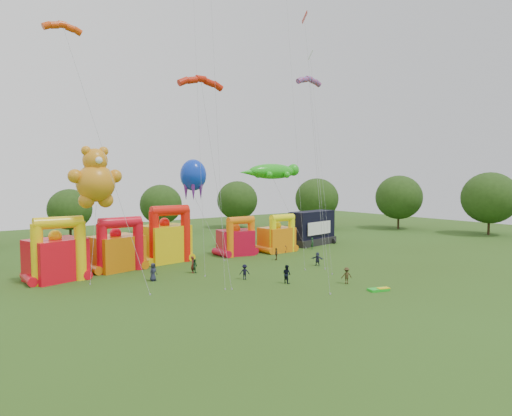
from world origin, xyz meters
TOP-DOWN VIEW (x-y plane):
  - ground at (0.00, 0.00)m, footprint 160.00×160.00m
  - tree_ring at (-1.22, 0.63)m, footprint 126.97×129.11m
  - bouncy_castle_0 at (-18.73, 25.93)m, footprint 6.47×5.69m
  - bouncy_castle_1 at (-11.52, 27.53)m, footprint 6.48×5.65m
  - bouncy_castle_2 at (-4.45, 28.86)m, footprint 6.24×5.25m
  - bouncy_castle_3 at (5.86, 27.43)m, footprint 5.48×4.80m
  - bouncy_castle_4 at (12.39, 26.08)m, footprint 4.66×3.75m
  - stage_trailer at (21.64, 28.26)m, footprint 9.24×4.69m
  - teddy_bear_kite at (-15.22, 23.40)m, footprint 5.75×4.08m
  - gecko_kite at (15.82, 28.73)m, footprint 11.76×6.80m
  - octopus_kite at (0.52, 27.78)m, footprint 3.86×6.66m
  - parafoil_kites at (-11.17, 18.11)m, footprint 32.38×13.10m
  - diamond_kites at (1.04, 14.98)m, footprint 16.31×20.56m
  - folded_kite_bundle at (5.49, 2.07)m, footprint 2.20×1.51m
  - spectator_0 at (-10.52, 19.36)m, footprint 1.11×0.92m
  - spectator_1 at (-5.07, 20.43)m, footprint 0.82×0.84m
  - spectator_2 at (-4.92, 20.39)m, footprint 0.86×0.96m
  - spectator_3 at (-2.24, 14.03)m, footprint 1.24×1.11m
  - spectator_4 at (7.89, 20.90)m, footprint 0.97×0.95m
  - spectator_5 at (9.57, 14.78)m, footprint 1.21×1.63m
  - spectator_6 at (12.58, 24.71)m, footprint 0.94×0.90m
  - spectator_7 at (18.26, 24.73)m, footprint 0.72×0.77m
  - spectator_8 at (0.31, 9.95)m, footprint 0.80×0.99m
  - spectator_9 at (5.17, 6.00)m, footprint 1.30×1.11m

SIDE VIEW (x-z plane):
  - ground at x=0.00m, z-range 0.00..0.00m
  - folded_kite_bundle at x=5.49m, z-range -0.02..0.29m
  - spectator_6 at x=12.58m, z-range 0.00..1.62m
  - spectator_2 at x=-4.92m, z-range 0.00..1.62m
  - spectator_4 at x=7.89m, z-range 0.00..1.64m
  - spectator_3 at x=-2.24m, z-range 0.00..1.66m
  - spectator_5 at x=9.57m, z-range 0.00..1.71m
  - spectator_9 at x=5.17m, z-range 0.00..1.74m
  - spectator_7 at x=18.26m, z-range 0.00..1.76m
  - spectator_0 at x=-10.52m, z-range 0.00..1.95m
  - spectator_8 at x=0.31m, z-range 0.00..1.95m
  - spectator_1 at x=-5.07m, z-range 0.00..1.95m
  - bouncy_castle_3 at x=5.86m, z-range -0.66..4.95m
  - bouncy_castle_4 at x=12.39m, z-range -0.67..5.03m
  - bouncy_castle_1 at x=-11.52m, z-range -0.79..5.69m
  - bouncy_castle_0 at x=-18.73m, z-range -0.86..6.17m
  - stage_trailer at x=21.64m, z-range -0.10..5.46m
  - bouncy_castle_2 at x=-4.45m, z-range -0.92..6.59m
  - tree_ring at x=-1.22m, z-range 0.22..12.30m
  - octopus_kite at x=0.52m, z-range 0.27..13.94m
  - gecko_kite at x=15.82m, z-range 0.91..14.27m
  - teddy_bear_kite at x=-15.22m, z-range 2.16..16.73m
  - parafoil_kites at x=-11.17m, z-range -0.69..26.89m
  - diamond_kites at x=1.04m, z-range -3.36..36.40m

